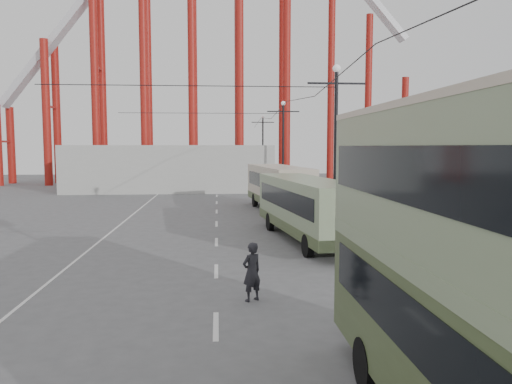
{
  "coord_description": "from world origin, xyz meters",
  "views": [
    {
      "loc": [
        -0.94,
        -9.2,
        4.87
      ],
      "look_at": [
        0.65,
        11.15,
        3.0
      ],
      "focal_mm": 35.0,
      "sensor_mm": 36.0,
      "label": 1
    }
  ],
  "objects": [
    {
      "name": "road_markings",
      "position": [
        -0.86,
        19.7,
        0.01
      ],
      "size": [
        12.52,
        120.0,
        0.01
      ],
      "color": "silver",
      "rests_on": "ground"
    },
    {
      "name": "lamp_post_mid",
      "position": [
        5.6,
        18.0,
        4.68
      ],
      "size": [
        3.2,
        0.44,
        9.32
      ],
      "color": "black",
      "rests_on": "ground"
    },
    {
      "name": "lamp_post_far",
      "position": [
        5.6,
        40.0,
        4.68
      ],
      "size": [
        3.2,
        0.44,
        9.32
      ],
      "color": "black",
      "rests_on": "ground"
    },
    {
      "name": "lamp_post_distant",
      "position": [
        5.6,
        62.0,
        4.68
      ],
      "size": [
        3.2,
        0.44,
        9.32
      ],
      "color": "black",
      "rests_on": "ground"
    },
    {
      "name": "roller_coaster",
      "position": [
        -2.49,
        56.89,
        22.92
      ],
      "size": [
        52.95,
        5.0,
        55.48
      ],
      "color": "maroon",
      "rests_on": "ground"
    },
    {
      "name": "fairground_shed",
      "position": [
        -6.0,
        47.0,
        2.5
      ],
      "size": [
        22.0,
        10.0,
        5.0
      ],
      "primitive_type": "cube",
      "color": "#AFAFAA",
      "rests_on": "ground"
    },
    {
      "name": "single_decker_green",
      "position": [
        3.69,
        16.07,
        1.81
      ],
      "size": [
        4.0,
        11.56,
        3.2
      ],
      "rotation": [
        0.0,
        0.0,
        0.13
      ],
      "color": "gray",
      "rests_on": "ground"
    },
    {
      "name": "single_decker_cream",
      "position": [
        3.69,
        28.0,
        1.9
      ],
      "size": [
        4.04,
        11.12,
        3.38
      ],
      "rotation": [
        0.0,
        0.0,
        0.12
      ],
      "color": "#B8AA94",
      "rests_on": "ground"
    },
    {
      "name": "pedestrian",
      "position": [
        0.13,
        6.15,
        0.94
      ],
      "size": [
        0.82,
        0.75,
        1.87
      ],
      "primitive_type": "imported",
      "rotation": [
        0.0,
        0.0,
        3.73
      ],
      "color": "black",
      "rests_on": "ground"
    }
  ]
}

